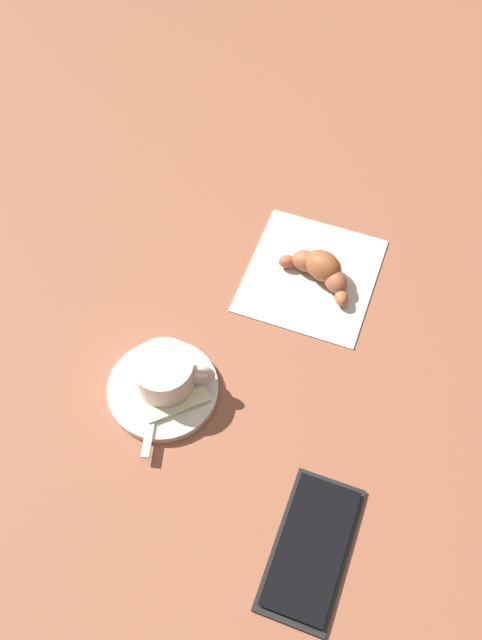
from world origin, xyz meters
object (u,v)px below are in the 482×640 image
cell_phone (311,548)px  espresso_cup (166,374)px  croissant (321,269)px  saucer (163,390)px  napkin (311,275)px  sugar_packet (177,405)px  teaspoon (157,387)px

cell_phone → espresso_cup: bearing=72.2°
espresso_cup → croissant: espresso_cup is taller
saucer → napkin: 0.24m
croissant → cell_phone: bearing=-153.0°
espresso_cup → sugar_packet: (-0.02, -0.03, -0.02)m
espresso_cup → cell_phone: espresso_cup is taller
napkin → cell_phone: size_ratio=1.05×
croissant → cell_phone: 0.33m
saucer → napkin: bearing=-15.3°
saucer → cell_phone: saucer is taller
saucer → cell_phone: bearing=-106.0°
teaspoon → napkin: 0.25m
sugar_packet → croissant: size_ratio=0.65×
teaspoon → cell_phone: 0.24m
saucer → croissant: bearing=-17.8°
croissant → teaspoon: bearing=161.6°
saucer → espresso_cup: (0.01, -0.00, 0.03)m
saucer → sugar_packet: 0.03m
espresso_cup → cell_phone: bearing=-107.8°
napkin → teaspoon: bearing=164.0°
espresso_cup → cell_phone: 0.24m
cell_phone → sugar_packet: bearing=74.6°
sugar_packet → cell_phone: (-0.05, -0.20, -0.01)m
napkin → croissant: croissant is taller
sugar_packet → croissant: croissant is taller
espresso_cup → teaspoon: size_ratio=0.73×
saucer → sugar_packet: sugar_packet is taller
saucer → teaspoon: bearing=136.1°
teaspoon → saucer: bearing=-43.9°
napkin → espresso_cup: bearing=164.6°
saucer → croissant: 0.24m
napkin → cell_phone: cell_phone is taller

